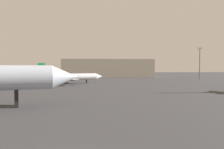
{
  "coord_description": "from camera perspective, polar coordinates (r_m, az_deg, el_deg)",
  "views": [
    {
      "loc": [
        1.69,
        -12.28,
        5.79
      ],
      "look_at": [
        5.87,
        30.54,
        4.56
      ],
      "focal_mm": 34.14,
      "sensor_mm": 36.0,
      "label": 1
    }
  ],
  "objects": [
    {
      "name": "light_mast_right",
      "position": [
        123.28,
        22.44,
        3.34
      ],
      "size": [
        2.4,
        0.5,
        16.93
      ],
      "color": "slate",
      "rests_on": "ground_plane"
    },
    {
      "name": "airplane_far_left",
      "position": [
        81.6,
        -11.62,
        -0.65
      ],
      "size": [
        26.22,
        22.97,
        7.72
      ],
      "rotation": [
        0.0,
        0.0,
        0.34
      ],
      "color": "white",
      "rests_on": "ground_plane"
    },
    {
      "name": "terminal_building",
      "position": [
        148.84,
        -1.2,
        1.72
      ],
      "size": [
        61.21,
        21.93,
        11.94
      ],
      "primitive_type": "cube",
      "color": "beige",
      "rests_on": "ground_plane"
    }
  ]
}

